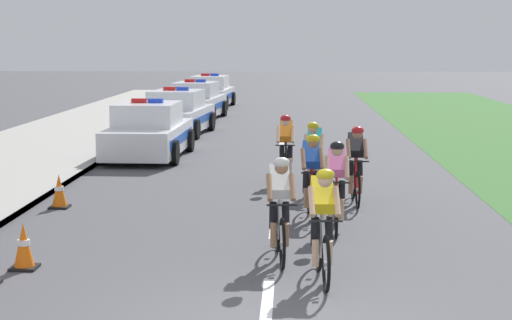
% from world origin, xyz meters
% --- Properties ---
extents(sidewalk_slab, '(4.82, 60.00, 0.12)m').
position_xyz_m(sidewalk_slab, '(-6.98, 14.00, 0.06)').
color(sidewalk_slab, '#A3A099').
rests_on(sidewalk_slab, ground).
extents(kerb_edge, '(0.16, 60.00, 0.13)m').
position_xyz_m(kerb_edge, '(-4.65, 14.00, 0.07)').
color(kerb_edge, '#9E9E99').
rests_on(kerb_edge, ground).
extents(lane_markings_centre, '(0.14, 25.60, 0.01)m').
position_xyz_m(lane_markings_centre, '(0.00, 9.36, 0.00)').
color(lane_markings_centre, white).
rests_on(lane_markings_centre, ground).
extents(cyclist_lead, '(0.43, 1.72, 1.56)m').
position_xyz_m(cyclist_lead, '(0.69, 2.17, 0.79)').
color(cyclist_lead, black).
rests_on(cyclist_lead, ground).
extents(cyclist_second, '(0.44, 1.72, 1.56)m').
position_xyz_m(cyclist_second, '(0.12, 3.21, 0.79)').
color(cyclist_second, black).
rests_on(cyclist_second, ground).
extents(cyclist_third, '(0.42, 1.72, 1.56)m').
position_xyz_m(cyclist_third, '(1.02, 5.13, 0.79)').
color(cyclist_third, black).
rests_on(cyclist_third, ground).
extents(cyclist_fourth, '(0.43, 1.72, 1.56)m').
position_xyz_m(cyclist_fourth, '(0.64, 6.13, 0.79)').
color(cyclist_fourth, black).
rests_on(cyclist_fourth, ground).
extents(cyclist_fifth, '(0.42, 1.72, 1.56)m').
position_xyz_m(cyclist_fifth, '(1.51, 7.57, 0.79)').
color(cyclist_fifth, black).
rests_on(cyclist_fifth, ground).
extents(cyclist_sixth, '(0.42, 1.72, 1.56)m').
position_xyz_m(cyclist_sixth, '(0.17, 10.02, 0.79)').
color(cyclist_sixth, black).
rests_on(cyclist_sixth, ground).
extents(cyclist_seventh, '(0.45, 1.72, 1.56)m').
position_xyz_m(cyclist_seventh, '(0.74, 8.39, 0.79)').
color(cyclist_seventh, black).
rests_on(cyclist_seventh, ground).
extents(police_car_nearest, '(2.09, 4.45, 1.59)m').
position_xyz_m(police_car_nearest, '(-3.52, 14.00, 0.68)').
color(police_car_nearest, white).
rests_on(police_car_nearest, ground).
extents(police_car_second, '(2.29, 4.54, 1.59)m').
position_xyz_m(police_car_second, '(-3.52, 19.81, 0.68)').
color(police_car_second, silver).
rests_on(police_car_second, ground).
extents(police_car_third, '(2.28, 4.54, 1.59)m').
position_xyz_m(police_car_third, '(-3.52, 25.57, 0.68)').
color(police_car_third, silver).
rests_on(police_car_third, ground).
extents(police_car_furthest, '(2.18, 4.49, 1.59)m').
position_xyz_m(police_car_furthest, '(-3.52, 31.78, 0.68)').
color(police_car_furthest, white).
rests_on(police_car_furthest, ground).
extents(traffic_cone_near, '(0.36, 0.36, 0.64)m').
position_xyz_m(traffic_cone_near, '(-3.37, 2.63, 0.31)').
color(traffic_cone_near, black).
rests_on(traffic_cone_near, ground).
extents(traffic_cone_mid, '(0.36, 0.36, 0.64)m').
position_xyz_m(traffic_cone_mid, '(-4.05, 6.97, 0.31)').
color(traffic_cone_mid, black).
rests_on(traffic_cone_mid, ground).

